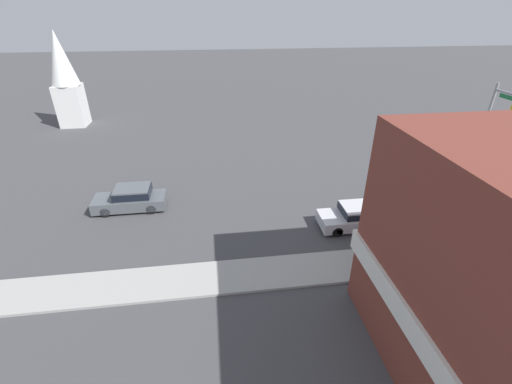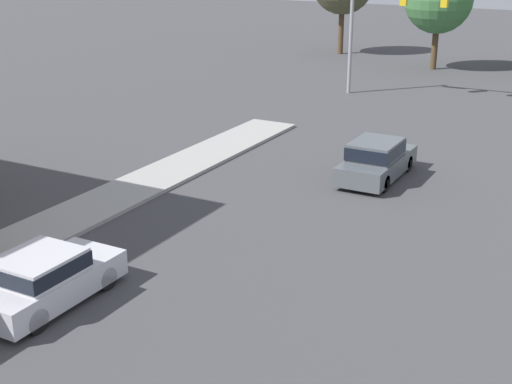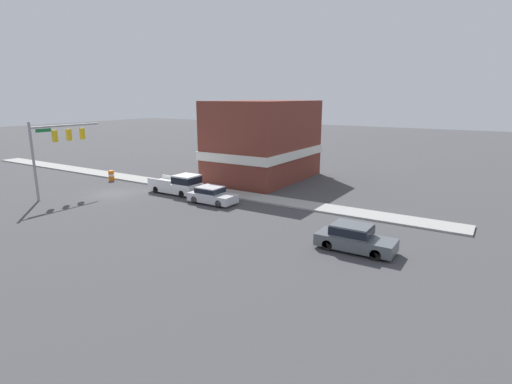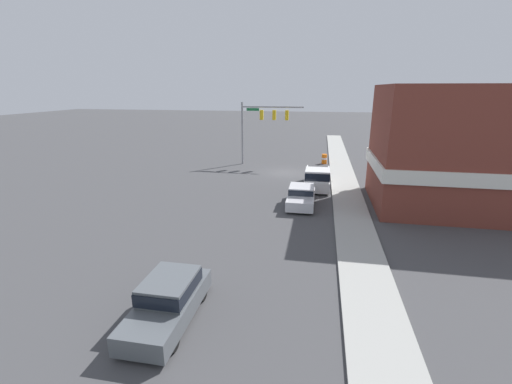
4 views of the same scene
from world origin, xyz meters
name	(u,v)px [view 2 (image 2 of 4)]	position (x,y,z in m)	size (l,w,h in m)	color
far_signal_assembly	(394,6)	(-2.73, 39.23, 5.32)	(8.34, 0.49, 7.28)	gray
car_lead	(44,277)	(-2.17, 10.12, 0.76)	(1.91, 4.21, 1.46)	black
car_oncoming	(376,159)	(1.89, 24.09, 0.83)	(1.86, 4.65, 1.60)	black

